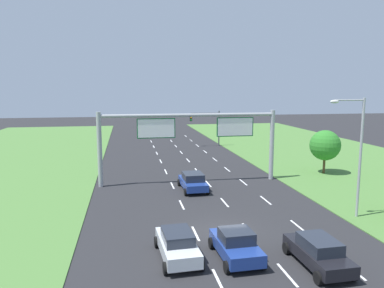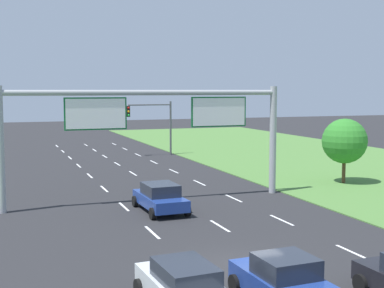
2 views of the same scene
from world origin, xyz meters
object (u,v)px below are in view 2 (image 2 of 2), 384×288
car_lead_silver (185,287)px  traffic_light_mast (153,118)px  sign_gantry (152,121)px  roadside_tree_mid (345,141)px  car_mid_lane (285,281)px  car_near_red (160,197)px

car_lead_silver → traffic_light_mast: bearing=72.3°
sign_gantry → roadside_tree_mid: bearing=5.1°
traffic_light_mast → roadside_tree_mid: bearing=-68.0°
sign_gantry → car_mid_lane: bearing=-91.6°
sign_gantry → car_near_red: bearing=-96.9°
traffic_light_mast → car_near_red: bearing=-105.1°
car_mid_lane → roadside_tree_mid: size_ratio=0.88×
car_near_red → sign_gantry: 4.91m
sign_gantry → roadside_tree_mid: size_ratio=3.65×
car_near_red → sign_gantry: (0.32, 2.68, 4.10)m
roadside_tree_mid → car_near_red: bearing=-165.1°
car_lead_silver → sign_gantry: (3.57, 16.02, 4.10)m
car_lead_silver → roadside_tree_mid: (18.31, 17.34, 2.29)m
car_mid_lane → roadside_tree_mid: 23.60m
sign_gantry → roadside_tree_mid: (14.75, 1.32, -1.81)m
traffic_light_mast → car_lead_silver: bearing=-104.6°
car_mid_lane → sign_gantry: 17.10m
sign_gantry → roadside_tree_mid: 14.92m
car_near_red → car_mid_lane: size_ratio=1.08×
sign_gantry → roadside_tree_mid: sign_gantry is taller
car_lead_silver → car_mid_lane: bearing=-13.6°
car_near_red → roadside_tree_mid: (15.07, 4.00, 2.29)m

